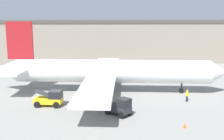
{
  "coord_description": "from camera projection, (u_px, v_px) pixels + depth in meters",
  "views": [
    {
      "loc": [
        -1.6,
        -42.0,
        11.61
      ],
      "look_at": [
        0.0,
        0.0,
        3.48
      ],
      "focal_mm": 45.0,
      "sensor_mm": 36.0,
      "label": 1
    }
  ],
  "objects": [
    {
      "name": "airplane",
      "position": [
        106.0,
        72.0,
        42.91
      ],
      "size": [
        36.32,
        31.72,
        10.8
      ],
      "rotation": [
        0.0,
        0.0,
        -0.09
      ],
      "color": "silver",
      "rests_on": "ground_plane"
    },
    {
      "name": "ground_plane",
      "position": [
        112.0,
        92.0,
        43.47
      ],
      "size": [
        400.0,
        400.0,
        0.0
      ],
      "primitive_type": "plane",
      "color": "gray"
    },
    {
      "name": "baggage_tug",
      "position": [
        120.0,
        107.0,
        33.09
      ],
      "size": [
        3.32,
        3.3,
        2.19
      ],
      "rotation": [
        0.0,
        0.0,
        -0.78
      ],
      "color": "#2D2D33",
      "rests_on": "ground_plane"
    },
    {
      "name": "safety_cone_near",
      "position": [
        185.0,
        125.0,
        29.5
      ],
      "size": [
        0.36,
        0.36,
        0.55
      ],
      "color": "#EF590F",
      "rests_on": "ground_plane"
    },
    {
      "name": "terminal_building",
      "position": [
        104.0,
        40.0,
        75.2
      ],
      "size": [
        69.43,
        16.53,
        10.51
      ],
      "color": "gray",
      "rests_on": "ground_plane"
    },
    {
      "name": "belt_loader_truck",
      "position": [
        50.0,
        98.0,
        36.55
      ],
      "size": [
        3.74,
        2.35,
        2.12
      ],
      "rotation": [
        0.0,
        0.0,
        -0.12
      ],
      "color": "yellow",
      "rests_on": "ground_plane"
    },
    {
      "name": "ground_crew_worker",
      "position": [
        187.0,
        95.0,
        38.44
      ],
      "size": [
        0.37,
        0.37,
        1.69
      ],
      "rotation": [
        0.0,
        0.0,
        0.96
      ],
      "color": "#1E2338",
      "rests_on": "ground_plane"
    }
  ]
}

